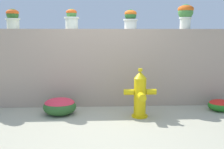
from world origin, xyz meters
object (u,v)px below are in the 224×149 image
at_px(fire_hydrant, 140,95).
at_px(flower_bush_left, 60,106).
at_px(potted_plant_1, 13,18).
at_px(flower_bush_right, 220,105).
at_px(potted_plant_3, 131,18).
at_px(potted_plant_4, 186,13).
at_px(potted_plant_2, 72,18).

relative_size(fire_hydrant, flower_bush_left, 1.44).
height_order(potted_plant_1, fire_hydrant, potted_plant_1).
distance_m(fire_hydrant, flower_bush_right, 1.71).
bearing_deg(potted_plant_3, flower_bush_left, -156.01).
relative_size(potted_plant_4, flower_bush_left, 0.82).
bearing_deg(potted_plant_4, flower_bush_right, -43.59).
distance_m(potted_plant_3, fire_hydrant, 1.64).
xyz_separation_m(fire_hydrant, flower_bush_left, (-1.48, 0.22, -0.24)).
distance_m(potted_plant_2, flower_bush_right, 3.44).
bearing_deg(potted_plant_1, potted_plant_4, 1.15).
bearing_deg(potted_plant_2, flower_bush_left, -106.60).
xyz_separation_m(potted_plant_1, potted_plant_3, (2.35, 0.03, -0.00)).
relative_size(flower_bush_left, flower_bush_right, 1.27).
height_order(potted_plant_2, flower_bush_right, potted_plant_2).
height_order(potted_plant_1, potted_plant_4, potted_plant_4).
height_order(fire_hydrant, flower_bush_right, fire_hydrant).
distance_m(potted_plant_4, flower_bush_left, 3.15).
bearing_deg(potted_plant_2, fire_hydrant, -33.89).
height_order(potted_plant_4, fire_hydrant, potted_plant_4).
bearing_deg(potted_plant_2, flower_bush_right, -10.72).
bearing_deg(potted_plant_3, potted_plant_4, 1.96).
relative_size(potted_plant_4, fire_hydrant, 0.57).
bearing_deg(flower_bush_left, fire_hydrant, -8.28).
height_order(flower_bush_left, flower_bush_right, flower_bush_left).
distance_m(potted_plant_2, potted_plant_3, 1.20).
relative_size(potted_plant_1, fire_hydrant, 0.44).
xyz_separation_m(potted_plant_1, fire_hydrant, (2.44, -0.80, -1.41)).
relative_size(potted_plant_4, flower_bush_right, 1.04).
relative_size(potted_plant_2, flower_bush_left, 0.65).
bearing_deg(fire_hydrant, potted_plant_2, 146.11).
relative_size(potted_plant_1, flower_bush_left, 0.64).
bearing_deg(potted_plant_3, potted_plant_1, -179.25).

